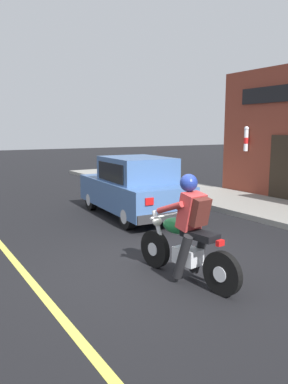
{
  "coord_description": "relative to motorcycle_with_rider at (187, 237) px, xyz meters",
  "views": [
    {
      "loc": [
        -3.19,
        -4.79,
        2.24
      ],
      "look_at": [
        0.97,
        1.82,
        0.95
      ],
      "focal_mm": 35.0,
      "sensor_mm": 36.0,
      "label": 1
    }
  ],
  "objects": [
    {
      "name": "ground_plane",
      "position": [
        -0.21,
        0.58,
        -0.68
      ],
      "size": [
        80.0,
        80.0,
        0.0
      ],
      "primitive_type": "plane",
      "color": "black"
    },
    {
      "name": "sidewalk_curb",
      "position": [
        5.05,
        3.58,
        -0.61
      ],
      "size": [
        2.6,
        22.0,
        0.14
      ],
      "primitive_type": "cube",
      "color": "gray",
      "rests_on": "ground"
    },
    {
      "name": "motorcycle_with_rider",
      "position": [
        0.0,
        0.0,
        0.0
      ],
      "size": [
        0.63,
        2.02,
        1.62
      ],
      "color": "black",
      "rests_on": "ground"
    },
    {
      "name": "car_hatchback",
      "position": [
        1.51,
        4.12,
        0.09
      ],
      "size": [
        1.92,
        3.89,
        1.57
      ],
      "color": "black",
      "rests_on": "ground"
    }
  ]
}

